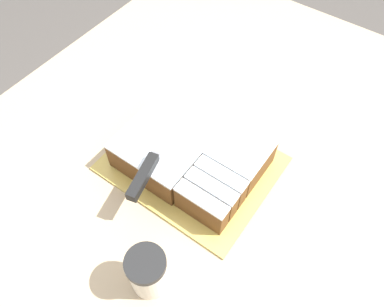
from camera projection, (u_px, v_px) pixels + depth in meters
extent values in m
plane|color=#4C4742|center=(196.00, 269.00, 1.64)|extent=(8.00, 8.00, 0.00)
cube|color=tan|center=(197.00, 227.00, 1.28)|extent=(1.40, 1.10, 0.89)
cube|color=gold|center=(192.00, 163.00, 0.89)|extent=(0.30, 0.37, 0.01)
cube|color=brown|center=(171.00, 142.00, 0.88)|extent=(0.24, 0.18, 0.07)
cube|color=white|center=(170.00, 132.00, 0.85)|extent=(0.24, 0.18, 0.01)
cube|color=brown|center=(239.00, 157.00, 0.85)|extent=(0.12, 0.12, 0.07)
cube|color=white|center=(241.00, 147.00, 0.82)|extent=(0.12, 0.12, 0.01)
cube|color=brown|center=(201.00, 207.00, 0.78)|extent=(0.03, 0.12, 0.07)
cube|color=white|center=(202.00, 199.00, 0.75)|extent=(0.03, 0.12, 0.01)
cube|color=brown|center=(211.00, 195.00, 0.80)|extent=(0.03, 0.12, 0.07)
cube|color=white|center=(212.00, 186.00, 0.77)|extent=(0.03, 0.12, 0.01)
cube|color=brown|center=(220.00, 183.00, 0.81)|extent=(0.03, 0.12, 0.07)
cube|color=white|center=(221.00, 174.00, 0.78)|extent=(0.03, 0.12, 0.01)
cube|color=silver|center=(172.00, 127.00, 0.85)|extent=(0.18, 0.06, 0.00)
cube|color=slate|center=(156.00, 154.00, 0.80)|extent=(0.02, 0.02, 0.02)
cube|color=black|center=(143.00, 176.00, 0.76)|extent=(0.11, 0.05, 0.02)
cylinder|color=beige|center=(148.00, 273.00, 0.69)|extent=(0.07, 0.07, 0.10)
cylinder|color=black|center=(145.00, 263.00, 0.65)|extent=(0.08, 0.08, 0.01)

